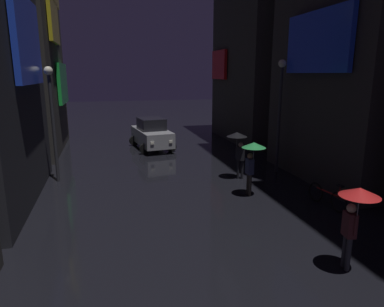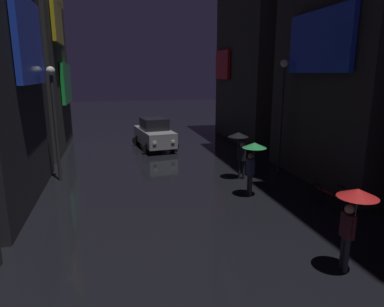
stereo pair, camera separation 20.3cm
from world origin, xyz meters
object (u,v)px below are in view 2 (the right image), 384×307
at_px(pedestrian_foreground_right_red, 354,207).
at_px(bicycle_parked_at_storefront, 328,197).
at_px(streetlamp_left_far, 54,110).
at_px(car_distant, 154,134).
at_px(pedestrian_near_crossing_green, 253,154).
at_px(streetlamp_right_far, 282,103).
at_px(pedestrian_midstreet_left_black, 239,142).

xyz_separation_m(pedestrian_foreground_right_red, bicycle_parked_at_storefront, (2.01, 3.71, -1.28)).
bearing_deg(streetlamp_left_far, car_distant, 49.30).
distance_m(pedestrian_near_crossing_green, streetlamp_left_far, 8.47).
height_order(bicycle_parked_at_storefront, streetlamp_right_far, streetlamp_right_far).
height_order(pedestrian_near_crossing_green, pedestrian_midstreet_left_black, same).
bearing_deg(car_distant, pedestrian_foreground_right_red, -79.72).
bearing_deg(streetlamp_left_far, bicycle_parked_at_storefront, -29.58).
bearing_deg(pedestrian_foreground_right_red, bicycle_parked_at_storefront, 61.55).
bearing_deg(pedestrian_foreground_right_red, streetlamp_left_far, 129.63).
bearing_deg(bicycle_parked_at_storefront, car_distant, 112.89).
distance_m(car_distant, streetlamp_right_far, 8.71).
relative_size(car_distant, streetlamp_right_far, 0.83).
relative_size(pedestrian_near_crossing_green, bicycle_parked_at_storefront, 1.17).
distance_m(pedestrian_foreground_right_red, streetlamp_left_far, 11.99).
distance_m(bicycle_parked_at_storefront, car_distant, 12.11).
height_order(streetlamp_left_far, streetlamp_right_far, streetlamp_right_far).
bearing_deg(pedestrian_midstreet_left_black, pedestrian_near_crossing_green, -97.90).
bearing_deg(bicycle_parked_at_storefront, pedestrian_near_crossing_green, 142.42).
bearing_deg(pedestrian_foreground_right_red, car_distant, 100.28).
relative_size(bicycle_parked_at_storefront, streetlamp_right_far, 0.35).
relative_size(pedestrian_midstreet_left_black, bicycle_parked_at_storefront, 1.17).
bearing_deg(streetlamp_right_far, pedestrian_near_crossing_green, -132.17).
xyz_separation_m(pedestrian_midstreet_left_black, streetlamp_left_far, (-7.74, 1.58, 1.44)).
bearing_deg(car_distant, bicycle_parked_at_storefront, -67.11).
distance_m(car_distant, streetlamp_left_far, 7.82).
bearing_deg(pedestrian_near_crossing_green, pedestrian_foreground_right_red, -88.36).
xyz_separation_m(pedestrian_near_crossing_green, car_distant, (-2.54, 9.48, -0.74)).
height_order(pedestrian_midstreet_left_black, streetlamp_right_far, streetlamp_right_far).
relative_size(pedestrian_near_crossing_green, streetlamp_left_far, 0.43).
xyz_separation_m(car_distant, streetlamp_right_far, (5.10, -6.65, 2.37)).
bearing_deg(pedestrian_foreground_right_red, pedestrian_midstreet_left_black, 88.85).
xyz_separation_m(pedestrian_foreground_right_red, pedestrian_midstreet_left_black, (0.15, 7.59, 0.00)).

